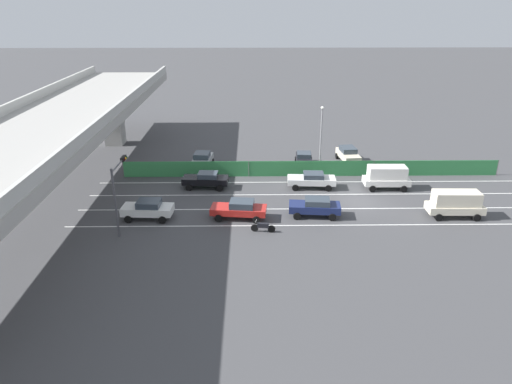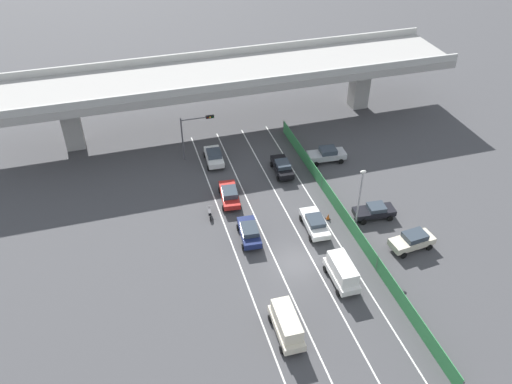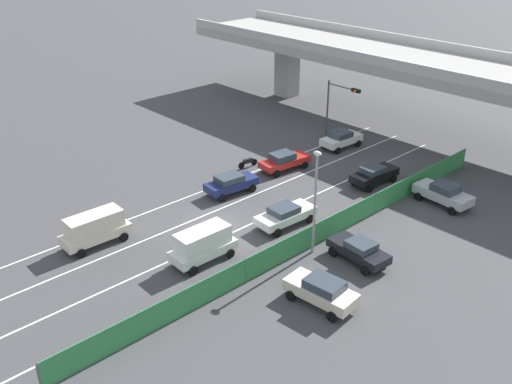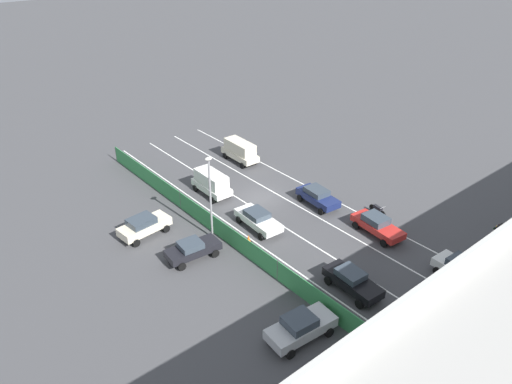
{
  "view_description": "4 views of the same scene",
  "coord_description": "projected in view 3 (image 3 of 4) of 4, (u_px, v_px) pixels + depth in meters",
  "views": [
    {
      "loc": [
        -40.18,
        9.97,
        17.21
      ],
      "look_at": [
        -0.82,
        9.42,
        1.29
      ],
      "focal_mm": 33.51,
      "sensor_mm": 36.0,
      "label": 1
    },
    {
      "loc": [
        -13.32,
        -32.22,
        34.11
      ],
      "look_at": [
        -0.99,
        9.47,
        1.64
      ],
      "focal_mm": 36.48,
      "sensor_mm": 36.0,
      "label": 2
    },
    {
      "loc": [
        28.6,
        -22.39,
        20.61
      ],
      "look_at": [
        1.11,
        3.19,
        2.06
      ],
      "focal_mm": 40.39,
      "sensor_mm": 36.0,
      "label": 3
    },
    {
      "loc": [
        25.6,
        30.41,
        22.64
      ],
      "look_at": [
        1.99,
        1.89,
        2.07
      ],
      "focal_mm": 34.15,
      "sensor_mm": 36.0,
      "label": 4
    }
  ],
  "objects": [
    {
      "name": "parked_sedan_dark",
      "position": [
        359.0,
        250.0,
        37.06
      ],
      "size": [
        4.34,
        2.24,
        1.51
      ],
      "color": "black",
      "rests_on": "ground"
    },
    {
      "name": "lane_line_mid_left",
      "position": [
        235.0,
        203.0,
        44.84
      ],
      "size": [
        0.14,
        43.1,
        0.01
      ],
      "primitive_type": "cube",
      "color": "silver",
      "rests_on": "ground"
    },
    {
      "name": "lane_line_right_edge",
      "position": [
        297.0,
        234.0,
        40.46
      ],
      "size": [
        0.14,
        43.1,
        0.01
      ],
      "primitive_type": "cube",
      "color": "silver",
      "rests_on": "ground"
    },
    {
      "name": "car_sedan_black",
      "position": [
        374.0,
        174.0,
        47.56
      ],
      "size": [
        2.16,
        4.52,
        1.58
      ],
      "color": "black",
      "rests_on": "ground"
    },
    {
      "name": "parked_sedan_cream",
      "position": [
        322.0,
        290.0,
        32.97
      ],
      "size": [
        4.45,
        2.35,
        1.71
      ],
      "color": "beige",
      "rests_on": "ground"
    },
    {
      "name": "car_van_white",
      "position": [
        203.0,
        243.0,
        36.93
      ],
      "size": [
        2.09,
        4.44,
        2.28
      ],
      "color": "silver",
      "rests_on": "ground"
    },
    {
      "name": "elevated_overpass",
      "position": [
        430.0,
        70.0,
        55.15
      ],
      "size": [
        59.65,
        10.52,
        8.39
      ],
      "color": "#A09E99",
      "rests_on": "ground"
    },
    {
      "name": "car_sedan_navy",
      "position": [
        231.0,
        183.0,
        45.96
      ],
      "size": [
        2.26,
        4.47,
        1.59
      ],
      "color": "navy",
      "rests_on": "ground"
    },
    {
      "name": "lane_line_mid_right",
      "position": [
        265.0,
        218.0,
        42.65
      ],
      "size": [
        0.14,
        43.1,
        0.01
      ],
      "primitive_type": "cube",
      "color": "silver",
      "rests_on": "ground"
    },
    {
      "name": "street_lamp",
      "position": [
        315.0,
        193.0,
        36.48
      ],
      "size": [
        0.6,
        0.36,
        7.25
      ],
      "color": "gray",
      "rests_on": "ground"
    },
    {
      "name": "car_sedan_white",
      "position": [
        285.0,
        214.0,
        41.32
      ],
      "size": [
        2.24,
        4.74,
        1.53
      ],
      "color": "white",
      "rests_on": "ground"
    },
    {
      "name": "traffic_light",
      "position": [
        339.0,
        99.0,
        55.66
      ],
      "size": [
        3.94,
        0.41,
        5.6
      ],
      "color": "#47474C",
      "rests_on": "ground"
    },
    {
      "name": "traffic_cone",
      "position": [
        316.0,
        226.0,
        40.98
      ],
      "size": [
        0.47,
        0.47,
        0.66
      ],
      "color": "orange",
      "rests_on": "ground"
    },
    {
      "name": "lane_line_left_edge",
      "position": [
        208.0,
        189.0,
        47.02
      ],
      "size": [
        0.14,
        43.1,
        0.01
      ],
      "primitive_type": "cube",
      "color": "silver",
      "rests_on": "ground"
    },
    {
      "name": "car_hatchback_white",
      "position": [
        341.0,
        139.0,
        54.77
      ],
      "size": [
        2.24,
        4.32,
        1.64
      ],
      "color": "silver",
      "rests_on": "ground"
    },
    {
      "name": "ground_plane",
      "position": [
        213.0,
        226.0,
        41.58
      ],
      "size": [
        300.0,
        300.0,
        0.0
      ],
      "primitive_type": "plane",
      "color": "#424244"
    },
    {
      "name": "green_fence",
      "position": [
        317.0,
        234.0,
        38.94
      ],
      "size": [
        0.1,
        39.2,
        1.66
      ],
      "color": "#338447",
      "rests_on": "ground"
    },
    {
      "name": "car_sedan_red",
      "position": [
        284.0,
        160.0,
        50.13
      ],
      "size": [
        2.37,
        4.81,
        1.6
      ],
      "color": "red",
      "rests_on": "ground"
    },
    {
      "name": "parked_wagon_silver",
      "position": [
        444.0,
        193.0,
        44.24
      ],
      "size": [
        4.63,
        2.37,
        1.73
      ],
      "color": "#B2B5B7",
      "rests_on": "ground"
    },
    {
      "name": "motorcycle",
      "position": [
        248.0,
        162.0,
        50.84
      ],
      "size": [
        0.6,
        1.94,
        0.93
      ],
      "color": "black",
      "rests_on": "ground"
    },
    {
      "name": "car_van_cream",
      "position": [
        95.0,
        228.0,
        38.76
      ],
      "size": [
        2.07,
        4.69,
        2.28
      ],
      "color": "beige",
      "rests_on": "ground"
    }
  ]
}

